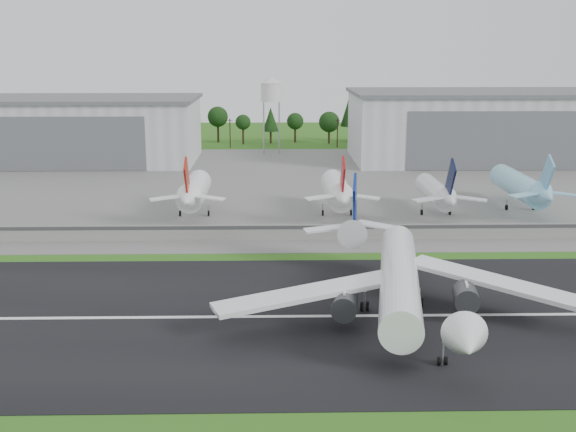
{
  "coord_description": "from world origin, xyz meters",
  "views": [
    {
      "loc": [
        -4.38,
        -95.1,
        41.02
      ],
      "look_at": [
        -1.59,
        40.0,
        9.0
      ],
      "focal_mm": 45.0,
      "sensor_mm": 36.0,
      "label": 1
    }
  ],
  "objects_px": {
    "main_airliner": "(400,287)",
    "parked_jet_skyblue": "(524,187)",
    "parked_jet_navy": "(438,193)",
    "parked_jet_red_b": "(338,191)",
    "parked_jet_red_a": "(193,192)"
  },
  "relations": [
    {
      "from": "main_airliner",
      "to": "parked_jet_skyblue",
      "type": "distance_m",
      "value": 84.21
    },
    {
      "from": "parked_jet_skyblue",
      "to": "main_airliner",
      "type": "bearing_deg",
      "value": -121.19
    },
    {
      "from": "parked_jet_navy",
      "to": "parked_jet_skyblue",
      "type": "distance_m",
      "value": 23.29
    },
    {
      "from": "main_airliner",
      "to": "parked_jet_red_b",
      "type": "bearing_deg",
      "value": -77.8
    },
    {
      "from": "parked_jet_red_b",
      "to": "parked_jet_navy",
      "type": "bearing_deg",
      "value": -0.19
    },
    {
      "from": "main_airliner",
      "to": "parked_jet_skyblue",
      "type": "xyz_separation_m",
      "value": [
        43.6,
        72.02,
        1.45
      ]
    },
    {
      "from": "parked_jet_red_a",
      "to": "parked_jet_skyblue",
      "type": "xyz_separation_m",
      "value": [
        82.41,
        5.0,
        -0.06
      ]
    },
    {
      "from": "main_airliner",
      "to": "parked_jet_red_a",
      "type": "distance_m",
      "value": 77.46
    },
    {
      "from": "main_airliner",
      "to": "parked_jet_red_a",
      "type": "bearing_deg",
      "value": -50.86
    },
    {
      "from": "parked_jet_red_b",
      "to": "parked_jet_skyblue",
      "type": "distance_m",
      "value": 47.53
    },
    {
      "from": "main_airliner",
      "to": "parked_jet_red_b",
      "type": "relative_size",
      "value": 1.89
    },
    {
      "from": "parked_jet_navy",
      "to": "parked_jet_skyblue",
      "type": "xyz_separation_m",
      "value": [
        22.73,
        5.08,
        0.44
      ]
    },
    {
      "from": "parked_jet_skyblue",
      "to": "parked_jet_red_a",
      "type": "bearing_deg",
      "value": -176.53
    },
    {
      "from": "main_airliner",
      "to": "parked_jet_navy",
      "type": "distance_m",
      "value": 70.13
    },
    {
      "from": "main_airliner",
      "to": "parked_jet_navy",
      "type": "bearing_deg",
      "value": -98.25
    }
  ]
}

